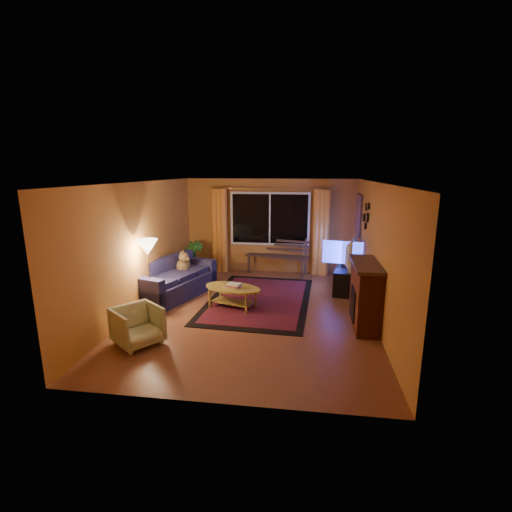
# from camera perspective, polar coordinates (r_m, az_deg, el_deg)

# --- Properties ---
(floor) EXTENTS (4.50, 6.00, 0.02)m
(floor) POSITION_cam_1_polar(r_m,az_deg,el_deg) (7.40, -0.32, -8.54)
(floor) COLOR brown
(floor) RESTS_ON ground
(ceiling) EXTENTS (4.50, 6.00, 0.02)m
(ceiling) POSITION_cam_1_polar(r_m,az_deg,el_deg) (6.88, -0.35, 11.35)
(ceiling) COLOR white
(ceiling) RESTS_ON ground
(wall_back) EXTENTS (4.50, 0.02, 2.50)m
(wall_back) POSITION_cam_1_polar(r_m,az_deg,el_deg) (9.98, 2.16, 4.62)
(wall_back) COLOR #BF7C37
(wall_back) RESTS_ON ground
(wall_left) EXTENTS (0.02, 6.00, 2.50)m
(wall_left) POSITION_cam_1_polar(r_m,az_deg,el_deg) (7.69, -17.26, 1.48)
(wall_left) COLOR #BF7C37
(wall_left) RESTS_ON ground
(wall_right) EXTENTS (0.02, 6.00, 2.50)m
(wall_right) POSITION_cam_1_polar(r_m,az_deg,el_deg) (7.08, 18.08, 0.46)
(wall_right) COLOR #BF7C37
(wall_right) RESTS_ON ground
(window) EXTENTS (2.00, 0.02, 1.30)m
(window) POSITION_cam_1_polar(r_m,az_deg,el_deg) (9.89, 2.13, 5.71)
(window) COLOR black
(window) RESTS_ON wall_back
(curtain_rod) EXTENTS (3.20, 0.03, 0.03)m
(curtain_rod) POSITION_cam_1_polar(r_m,az_deg,el_deg) (9.77, 2.14, 10.33)
(curtain_rod) COLOR #BF8C3F
(curtain_rod) RESTS_ON wall_back
(curtain_left) EXTENTS (0.36, 0.36, 2.24)m
(curtain_left) POSITION_cam_1_polar(r_m,az_deg,el_deg) (10.10, -5.59, 3.92)
(curtain_left) COLOR orange
(curtain_left) RESTS_ON ground
(curtain_right) EXTENTS (0.36, 0.36, 2.24)m
(curtain_right) POSITION_cam_1_polar(r_m,az_deg,el_deg) (9.83, 9.94, 3.53)
(curtain_right) COLOR orange
(curtain_right) RESTS_ON ground
(bench) EXTENTS (1.70, 0.84, 0.49)m
(bench) POSITION_cam_1_polar(r_m,az_deg,el_deg) (9.90, 3.23, -1.39)
(bench) COLOR #3C2723
(bench) RESTS_ON ground
(potted_plant) EXTENTS (0.52, 0.52, 0.91)m
(potted_plant) POSITION_cam_1_polar(r_m,az_deg,el_deg) (9.86, -9.46, -0.37)
(potted_plant) COLOR #235B1E
(potted_plant) RESTS_ON ground
(sofa) EXTENTS (1.48, 2.20, 0.82)m
(sofa) POSITION_cam_1_polar(r_m,az_deg,el_deg) (8.31, -12.38, -3.34)
(sofa) COLOR #232149
(sofa) RESTS_ON ground
(dog) EXTENTS (0.35, 0.45, 0.45)m
(dog) POSITION_cam_1_polar(r_m,az_deg,el_deg) (8.65, -11.11, -1.12)
(dog) COLOR olive
(dog) RESTS_ON sofa
(armchair) EXTENTS (0.90, 0.91, 0.69)m
(armchair) POSITION_cam_1_polar(r_m,az_deg,el_deg) (6.25, -17.77, -9.91)
(armchair) COLOR beige
(armchair) RESTS_ON ground
(floor_lamp) EXTENTS (0.31, 0.31, 1.44)m
(floor_lamp) POSITION_cam_1_polar(r_m,az_deg,el_deg) (7.44, -16.11, -3.03)
(floor_lamp) COLOR #BF8C3F
(floor_lamp) RESTS_ON ground
(rug) EXTENTS (2.28, 3.43, 0.02)m
(rug) POSITION_cam_1_polar(r_m,az_deg,el_deg) (8.01, 0.50, -6.66)
(rug) COLOR maroon
(rug) RESTS_ON ground
(coffee_table) EXTENTS (1.50, 1.50, 0.43)m
(coffee_table) POSITION_cam_1_polar(r_m,az_deg,el_deg) (7.53, -3.60, -6.34)
(coffee_table) COLOR #A38B36
(coffee_table) RESTS_ON ground
(tv_console) EXTENTS (0.67, 1.39, 0.55)m
(tv_console) POSITION_cam_1_polar(r_m,az_deg,el_deg) (8.83, 13.64, -3.33)
(tv_console) COLOR black
(tv_console) RESTS_ON ground
(television) EXTENTS (0.38, 1.15, 0.66)m
(television) POSITION_cam_1_polar(r_m,az_deg,el_deg) (8.69, 13.85, 0.50)
(television) COLOR black
(television) RESTS_ON tv_console
(fireplace) EXTENTS (0.40, 1.20, 1.10)m
(fireplace) POSITION_cam_1_polar(r_m,az_deg,el_deg) (6.85, 16.49, -5.94)
(fireplace) COLOR maroon
(fireplace) RESTS_ON ground
(mirror_cluster) EXTENTS (0.06, 0.60, 0.56)m
(mirror_cluster) POSITION_cam_1_polar(r_m,az_deg,el_deg) (8.25, 16.48, 6.16)
(mirror_cluster) COLOR black
(mirror_cluster) RESTS_ON wall_right
(painting) EXTENTS (0.04, 0.76, 0.96)m
(painting) POSITION_cam_1_polar(r_m,az_deg,el_deg) (9.40, 15.48, 6.09)
(painting) COLOR #CD5623
(painting) RESTS_ON wall_right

